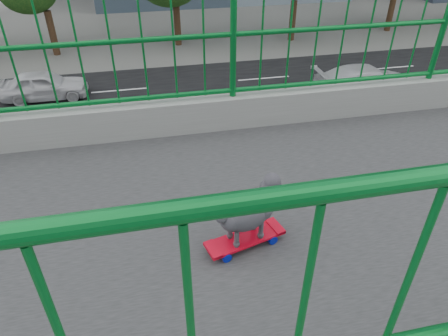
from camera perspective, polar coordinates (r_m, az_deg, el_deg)
road at (r=17.37m, az=-14.37°, el=2.74°), size 18.00×90.00×0.02m
skateboard at (r=2.55m, az=2.98°, el=-9.98°), size 0.28×0.53×0.07m
poodle at (r=2.41m, az=3.65°, el=-5.99°), size 0.26×0.45×0.39m
car_1 at (r=13.90m, az=-17.72°, el=-3.21°), size 1.51×4.34×1.43m
car_3 at (r=22.28m, az=19.43°, el=11.36°), size 2.24×5.51×1.60m
car_4 at (r=22.78m, az=-24.00°, el=10.60°), size 1.70×4.23×1.44m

